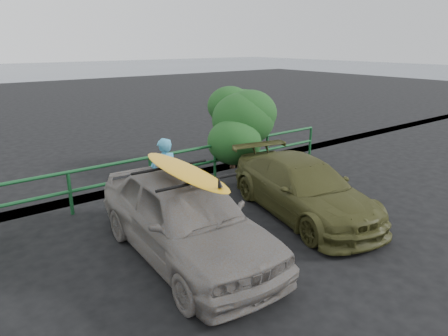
# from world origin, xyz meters

# --- Properties ---
(ground) EXTENTS (80.00, 80.00, 0.00)m
(ground) POSITION_xyz_m (0.00, 0.00, 0.00)
(ground) COLOR black
(guardrail) EXTENTS (14.00, 0.08, 1.04)m
(guardrail) POSITION_xyz_m (0.00, 5.00, 0.52)
(guardrail) COLOR #154B24
(guardrail) RESTS_ON ground
(shrub_right) EXTENTS (3.20, 2.40, 2.21)m
(shrub_right) POSITION_xyz_m (5.00, 5.50, 1.10)
(shrub_right) COLOR #1C491B
(shrub_right) RESTS_ON ground
(sedan) EXTENTS (2.06, 4.61, 1.54)m
(sedan) POSITION_xyz_m (0.09, 1.89, 0.77)
(sedan) COLOR slate
(sedan) RESTS_ON ground
(olive_vehicle) EXTENTS (2.63, 4.57, 1.25)m
(olive_vehicle) POSITION_xyz_m (3.19, 1.89, 0.62)
(olive_vehicle) COLOR #41421D
(olive_vehicle) RESTS_ON ground
(man) EXTENTS (0.65, 0.45, 1.74)m
(man) POSITION_xyz_m (0.77, 3.84, 0.87)
(man) COLOR #419CC5
(man) RESTS_ON ground
(roof_rack) EXTENTS (1.56, 1.14, 0.05)m
(roof_rack) POSITION_xyz_m (0.09, 1.89, 1.56)
(roof_rack) COLOR black
(roof_rack) RESTS_ON sedan
(surfboard) EXTENTS (0.71, 2.76, 0.08)m
(surfboard) POSITION_xyz_m (0.09, 1.89, 1.63)
(surfboard) COLOR #F1AC19
(surfboard) RESTS_ON roof_rack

